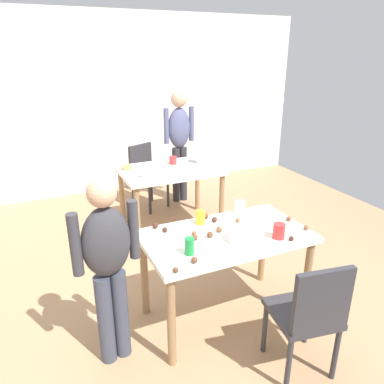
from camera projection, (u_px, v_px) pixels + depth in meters
ground_plane at (197, 305)px, 3.17m from camera, size 6.40×6.40×0.00m
wall_back at (106, 105)px, 5.42m from camera, size 6.40×0.10×2.60m
dining_table_near at (226, 246)px, 2.82m from camera, size 1.26×0.72×0.75m
dining_table_far at (170, 177)px, 4.37m from camera, size 1.16×0.80×0.75m
chair_near_table at (310, 313)px, 2.33m from camera, size 0.46×0.46×0.87m
chair_far_table at (146, 172)px, 5.04m from camera, size 0.53×0.53×0.87m
person_girl_near at (108, 260)px, 2.36m from camera, size 0.46×0.24×1.35m
person_adult_far at (179, 137)px, 5.08m from camera, size 0.45×0.22×1.56m
mixing_bowl at (243, 236)px, 2.67m from camera, size 0.21×0.21×0.09m
soda_can at (189, 246)px, 2.49m from camera, size 0.07×0.07×0.12m
fork_near at (162, 246)px, 2.61m from camera, size 0.17×0.02×0.01m
cup_near_0 at (279, 231)px, 2.70m from camera, size 0.09×0.09×0.12m
cup_near_1 at (200, 217)px, 2.93m from camera, size 0.08×0.08×0.11m
cup_near_2 at (240, 207)px, 3.15m from camera, size 0.09×0.09×0.10m
cake_ball_0 at (194, 233)px, 2.76m from camera, size 0.04×0.04×0.04m
cake_ball_1 at (219, 229)px, 2.81m from camera, size 0.05×0.05×0.05m
cake_ball_2 at (206, 216)px, 3.03m from camera, size 0.05×0.05×0.05m
cake_ball_3 at (176, 270)px, 2.29m from camera, size 0.04×0.04×0.04m
cake_ball_4 at (289, 219)px, 2.99m from camera, size 0.04×0.04×0.04m
cake_ball_5 at (291, 238)px, 2.68m from camera, size 0.04×0.04×0.04m
cake_ball_6 at (210, 235)px, 2.72m from camera, size 0.05×0.05×0.05m
cake_ball_7 at (306, 228)px, 2.84m from camera, size 0.04×0.04×0.04m
cake_ball_8 at (242, 228)px, 2.82m from camera, size 0.05×0.05×0.05m
cake_ball_9 at (214, 220)px, 2.97m from camera, size 0.04×0.04×0.04m
cake_ball_10 at (155, 226)px, 2.87m from camera, size 0.04×0.04×0.04m
cake_ball_11 at (238, 220)px, 2.97m from camera, size 0.04×0.04×0.04m
cake_ball_12 at (194, 260)px, 2.40m from camera, size 0.04×0.04×0.04m
cake_ball_13 at (195, 237)px, 2.69m from camera, size 0.04×0.04×0.04m
cake_ball_14 at (165, 230)px, 2.81m from camera, size 0.04×0.04×0.04m
pitcher_far at (202, 154)px, 4.49m from camera, size 0.12×0.12×0.24m
cup_far_0 at (145, 174)px, 4.01m from camera, size 0.08×0.08×0.10m
cup_far_1 at (173, 160)px, 4.50m from camera, size 0.09×0.09×0.10m
donut_far_0 at (148, 165)px, 4.43m from camera, size 0.12×0.12×0.03m
donut_far_1 at (127, 167)px, 4.33m from camera, size 0.14×0.14×0.04m
donut_far_2 at (159, 167)px, 4.33m from camera, size 0.12×0.12×0.03m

